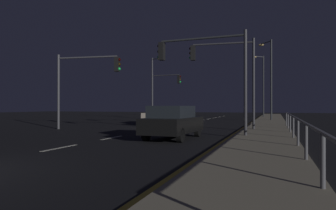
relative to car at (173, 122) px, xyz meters
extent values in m
plane|color=black|center=(-2.99, 8.02, -0.82)|extent=(112.00, 112.00, 0.00)
cube|color=gray|center=(4.09, 8.02, -0.75)|extent=(2.85, 77.00, 0.14)
cube|color=silver|center=(-2.99, -4.48, -0.82)|extent=(0.14, 2.00, 0.01)
cube|color=silver|center=(-2.99, -0.48, -0.82)|extent=(0.14, 2.00, 0.01)
cube|color=silver|center=(-2.99, 3.52, -0.82)|extent=(0.14, 2.00, 0.01)
cube|color=silver|center=(-2.99, 7.52, -0.82)|extent=(0.14, 2.00, 0.01)
cube|color=silver|center=(-2.99, 11.52, -0.82)|extent=(0.14, 2.00, 0.01)
cube|color=silver|center=(-2.99, 15.52, -0.82)|extent=(0.14, 2.00, 0.01)
cube|color=silver|center=(-2.99, 19.52, -0.82)|extent=(0.14, 2.00, 0.01)
cube|color=silver|center=(-2.99, 23.52, -0.82)|extent=(0.14, 2.00, 0.01)
cube|color=silver|center=(-2.99, 27.52, -0.82)|extent=(0.14, 2.00, 0.01)
cube|color=silver|center=(-2.99, 31.52, -0.82)|extent=(0.14, 2.00, 0.01)
cube|color=silver|center=(-2.99, 35.52, -0.82)|extent=(0.14, 2.00, 0.01)
cube|color=gold|center=(2.42, 13.02, -0.82)|extent=(0.14, 53.00, 0.01)
cube|color=black|center=(0.00, 0.07, -0.15)|extent=(1.95, 4.45, 0.70)
cube|color=#1E2328|center=(-0.01, -0.18, 0.47)|extent=(1.68, 2.51, 0.55)
cylinder|color=black|center=(-0.75, 1.50, -0.50)|extent=(0.24, 0.65, 0.64)
cylinder|color=black|center=(0.84, 1.45, -0.50)|extent=(0.24, 0.65, 0.64)
cylinder|color=black|center=(-0.84, -1.32, -0.50)|extent=(0.24, 0.65, 0.64)
cylinder|color=black|center=(0.76, -1.37, -0.50)|extent=(0.24, 0.65, 0.64)
cube|color=beige|center=(-4.29, 10.41, -0.15)|extent=(1.88, 4.42, 0.70)
cube|color=#1E2328|center=(-4.29, 10.66, 0.47)|extent=(1.64, 2.49, 0.55)
cylinder|color=black|center=(-3.51, 8.99, -0.50)|extent=(0.23, 0.64, 0.64)
cylinder|color=black|center=(-5.11, 9.02, -0.50)|extent=(0.23, 0.64, 0.64)
cylinder|color=black|center=(-3.47, 11.81, -0.50)|extent=(0.23, 0.64, 0.64)
cylinder|color=black|center=(-5.07, 11.83, -0.50)|extent=(0.23, 0.64, 0.64)
cylinder|color=#38383D|center=(3.23, 1.43, 1.88)|extent=(0.16, 0.16, 5.13)
cylinder|color=#2D3033|center=(1.03, 1.56, 4.20)|extent=(4.41, 0.37, 0.11)
cube|color=black|center=(-1.18, 1.69, 3.67)|extent=(0.30, 0.36, 0.95)
sphere|color=black|center=(-1.33, 1.70, 3.97)|extent=(0.20, 0.20, 0.20)
sphere|color=black|center=(-1.33, 1.70, 3.67)|extent=(0.20, 0.20, 0.20)
sphere|color=#19D84C|center=(-1.33, 1.70, 3.37)|extent=(0.20, 0.20, 0.20)
cylinder|color=#38383D|center=(-9.16, 20.70, 1.87)|extent=(0.16, 0.16, 5.38)
cylinder|color=#38383D|center=(-7.46, 20.47, 4.31)|extent=(3.42, 0.58, 0.11)
cube|color=black|center=(-5.76, 20.23, 3.78)|extent=(0.32, 0.37, 0.95)
sphere|color=black|center=(-5.61, 20.21, 4.08)|extent=(0.20, 0.20, 0.20)
sphere|color=black|center=(-5.61, 20.21, 3.78)|extent=(0.20, 0.20, 0.20)
sphere|color=#19D84C|center=(-5.61, 20.21, 3.48)|extent=(0.20, 0.20, 0.20)
cylinder|color=#38383D|center=(3.33, 5.98, 2.14)|extent=(0.16, 0.16, 5.64)
cylinder|color=#38383D|center=(1.43, 5.85, 4.71)|extent=(3.81, 0.36, 0.11)
cube|color=black|center=(-0.47, 5.73, 4.18)|extent=(0.30, 0.36, 0.95)
sphere|color=black|center=(-0.62, 5.72, 4.48)|extent=(0.20, 0.20, 0.20)
sphere|color=black|center=(-0.62, 5.72, 4.18)|extent=(0.20, 0.20, 0.20)
sphere|color=#19D84C|center=(-0.62, 5.72, 3.88)|extent=(0.20, 0.20, 0.20)
cylinder|color=#4C4C51|center=(-9.33, 3.68, 1.70)|extent=(0.16, 0.16, 5.05)
cylinder|color=#4C4C51|center=(-7.24, 3.90, 3.97)|extent=(4.20, 0.55, 0.11)
cube|color=black|center=(-5.14, 4.12, 3.45)|extent=(0.31, 0.37, 0.95)
sphere|color=black|center=(-4.99, 4.14, 3.75)|extent=(0.20, 0.20, 0.20)
sphere|color=black|center=(-4.99, 4.14, 3.45)|extent=(0.20, 0.20, 0.20)
sphere|color=#19D84C|center=(-4.99, 4.14, 3.15)|extent=(0.20, 0.20, 0.20)
cylinder|color=#2D3033|center=(4.23, 19.68, 3.43)|extent=(0.18, 0.18, 8.21)
cylinder|color=#4C4C51|center=(3.70, 20.38, 7.38)|extent=(1.13, 1.46, 0.10)
ellipsoid|color=#F9D172|center=(3.18, 21.08, 7.28)|extent=(0.56, 0.36, 0.24)
cylinder|color=#2D3033|center=(3.14, 29.34, 3.33)|extent=(0.18, 0.18, 8.03)
cylinder|color=#4C4C51|center=(2.59, 28.84, 7.20)|extent=(1.18, 1.08, 0.10)
ellipsoid|color=#F9D172|center=(2.03, 28.33, 7.10)|extent=(0.56, 0.36, 0.24)
cylinder|color=#38383D|center=(-9.18, 20.69, 2.80)|extent=(0.18, 0.18, 7.25)
cylinder|color=#2D3033|center=(-8.62, 20.42, 6.28)|extent=(1.17, 0.61, 0.10)
ellipsoid|color=#F9D172|center=(-8.05, 20.16, 6.18)|extent=(0.56, 0.36, 0.24)
cylinder|color=#59595E|center=(5.37, -8.36, -0.21)|extent=(0.09, 0.09, 0.95)
cylinder|color=#59595E|center=(5.37, -5.24, -0.21)|extent=(0.09, 0.09, 0.95)
cylinder|color=#59595E|center=(5.37, -2.12, -0.21)|extent=(0.09, 0.09, 0.95)
cylinder|color=#59595E|center=(5.37, 1.00, -0.21)|extent=(0.09, 0.09, 0.95)
cylinder|color=#59595E|center=(5.37, 4.12, -0.21)|extent=(0.09, 0.09, 0.95)
cylinder|color=#59595E|center=(5.37, 7.24, -0.21)|extent=(0.09, 0.09, 0.95)
cylinder|color=#59595E|center=(5.37, 10.36, -0.21)|extent=(0.09, 0.09, 0.95)
cube|color=slate|center=(5.37, -0.56, 0.27)|extent=(0.06, 21.84, 0.06)
camera|label=1|loc=(4.59, -14.40, 0.74)|focal=34.09mm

